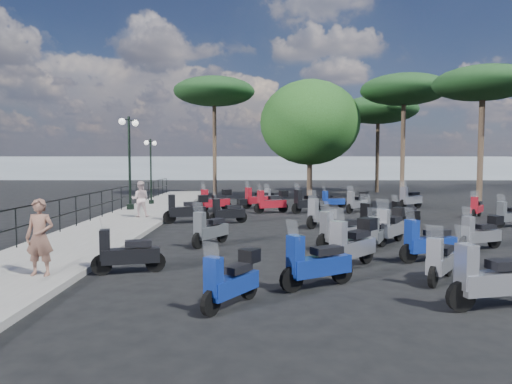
{
  "coord_description": "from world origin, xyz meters",
  "views": [
    {
      "loc": [
        -1.22,
        -17.0,
        2.54
      ],
      "look_at": [
        -1.29,
        2.09,
        1.2
      ],
      "focal_mm": 32.0,
      "sensor_mm": 36.0,
      "label": 1
    }
  ],
  "objects_px": {
    "pedestrian_far": "(140,199)",
    "scooter_13": "(391,226)",
    "scooter_27": "(477,208)",
    "scooter_28": "(410,199)",
    "scooter_9": "(229,212)",
    "pine_1": "(404,90)",
    "scooter_18": "(428,243)",
    "scooter_26": "(511,215)",
    "scooter_22": "(332,201)",
    "scooter_0": "(232,281)",
    "scooter_2": "(210,230)",
    "scooter_20": "(405,214)",
    "pine_2": "(214,92)",
    "lamp_post_2": "(151,167)",
    "scooter_16": "(307,203)",
    "scooter_21": "(357,202)",
    "scooter_19": "(377,233)",
    "scooter_6": "(316,264)",
    "scooter_1": "(127,254)",
    "scooter_12": "(493,280)",
    "lamp_post_1": "(129,157)",
    "scooter_24": "(481,233)",
    "scooter_10": "(272,202)",
    "scooter_17": "(441,262)",
    "scooter_3": "(187,209)",
    "scooter_5": "(215,201)",
    "scooter_14": "(374,220)",
    "scooter_15": "(321,214)",
    "pine_0": "(378,110)",
    "pine_3": "(483,84)",
    "scooter_7": "(352,244)",
    "broadleaf_tree": "(310,123)",
    "scooter_8": "(340,232)",
    "woman": "(40,237)"
  },
  "relations": [
    {
      "from": "scooter_13",
      "to": "scooter_28",
      "type": "xyz_separation_m",
      "value": [
        3.89,
        9.94,
        -0.01
      ]
    },
    {
      "from": "scooter_16",
      "to": "scooter_22",
      "type": "xyz_separation_m",
      "value": [
        1.56,
        2.04,
        -0.09
      ]
    },
    {
      "from": "scooter_16",
      "to": "scooter_15",
      "type": "bearing_deg",
      "value": 149.76
    },
    {
      "from": "scooter_2",
      "to": "scooter_12",
      "type": "height_order",
      "value": "scooter_12"
    },
    {
      "from": "scooter_18",
      "to": "scooter_26",
      "type": "bearing_deg",
      "value": -61.06
    },
    {
      "from": "pine_1",
      "to": "lamp_post_1",
      "type": "bearing_deg",
      "value": -153.71
    },
    {
      "from": "scooter_12",
      "to": "scooter_21",
      "type": "xyz_separation_m",
      "value": [
        0.83,
        14.39,
        -0.01
      ]
    },
    {
      "from": "scooter_0",
      "to": "scooter_2",
      "type": "height_order",
      "value": "scooter_2"
    },
    {
      "from": "lamp_post_1",
      "to": "broadleaf_tree",
      "type": "distance_m",
      "value": 12.86
    },
    {
      "from": "scooter_16",
      "to": "scooter_21",
      "type": "xyz_separation_m",
      "value": [
        2.46,
        0.31,
        -0.01
      ]
    },
    {
      "from": "pedestrian_far",
      "to": "scooter_19",
      "type": "bearing_deg",
      "value": 135.71
    },
    {
      "from": "scooter_6",
      "to": "pine_3",
      "type": "bearing_deg",
      "value": -65.99
    },
    {
      "from": "scooter_27",
      "to": "pine_0",
      "type": "relative_size",
      "value": 0.17
    },
    {
      "from": "lamp_post_1",
      "to": "scooter_1",
      "type": "xyz_separation_m",
      "value": [
        3.27,
        -11.97,
        -2.26
      ]
    },
    {
      "from": "scooter_20",
      "to": "pine_1",
      "type": "distance_m",
      "value": 14.09
    },
    {
      "from": "scooter_20",
      "to": "pine_2",
      "type": "bearing_deg",
      "value": 6.78
    },
    {
      "from": "scooter_8",
      "to": "scooter_28",
      "type": "distance_m",
      "value": 12.08
    },
    {
      "from": "scooter_1",
      "to": "scooter_12",
      "type": "height_order",
      "value": "scooter_12"
    },
    {
      "from": "scooter_22",
      "to": "scooter_27",
      "type": "xyz_separation_m",
      "value": [
        5.77,
        -3.69,
        0.0
      ]
    },
    {
      "from": "scooter_13",
      "to": "pine_1",
      "type": "bearing_deg",
      "value": -70.05
    },
    {
      "from": "scooter_7",
      "to": "pine_0",
      "type": "distance_m",
      "value": 27.15
    },
    {
      "from": "scooter_6",
      "to": "scooter_26",
      "type": "bearing_deg",
      "value": -75.79
    },
    {
      "from": "pedestrian_far",
      "to": "scooter_13",
      "type": "xyz_separation_m",
      "value": [
        8.98,
        -5.34,
        -0.37
      ]
    },
    {
      "from": "scooter_0",
      "to": "pine_1",
      "type": "distance_m",
      "value": 24.97
    },
    {
      "from": "scooter_24",
      "to": "pine_1",
      "type": "distance_m",
      "value": 18.41
    },
    {
      "from": "scooter_3",
      "to": "scooter_5",
      "type": "distance_m",
      "value": 4.01
    },
    {
      "from": "woman",
      "to": "broadleaf_tree",
      "type": "distance_m",
      "value": 22.74
    },
    {
      "from": "scooter_8",
      "to": "pine_1",
      "type": "height_order",
      "value": "pine_1"
    },
    {
      "from": "scooter_2",
      "to": "scooter_13",
      "type": "xyz_separation_m",
      "value": [
        5.46,
        0.32,
        0.07
      ]
    },
    {
      "from": "scooter_2",
      "to": "scooter_28",
      "type": "distance_m",
      "value": 13.88
    },
    {
      "from": "scooter_6",
      "to": "lamp_post_2",
      "type": "bearing_deg",
      "value": -6.66
    },
    {
      "from": "lamp_post_2",
      "to": "scooter_9",
      "type": "height_order",
      "value": "lamp_post_2"
    },
    {
      "from": "scooter_27",
      "to": "scooter_28",
      "type": "xyz_separation_m",
      "value": [
        -1.75,
        3.58,
        0.1
      ]
    },
    {
      "from": "scooter_26",
      "to": "pine_1",
      "type": "xyz_separation_m",
      "value": [
        -0.19,
        12.5,
        6.56
      ]
    },
    {
      "from": "pedestrian_far",
      "to": "pine_2",
      "type": "distance_m",
      "value": 15.18
    },
    {
      "from": "scooter_2",
      "to": "scooter_16",
      "type": "distance_m",
      "value": 9.14
    },
    {
      "from": "pine_0",
      "to": "pine_3",
      "type": "xyz_separation_m",
      "value": [
        1.58,
        -13.47,
        -0.2
      ]
    },
    {
      "from": "pine_2",
      "to": "scooter_16",
      "type": "bearing_deg",
      "value": -63.59
    },
    {
      "from": "scooter_10",
      "to": "scooter_17",
      "type": "distance_m",
      "value": 12.79
    },
    {
      "from": "lamp_post_1",
      "to": "scooter_24",
      "type": "distance_m",
      "value": 15.69
    },
    {
      "from": "scooter_19",
      "to": "scooter_9",
      "type": "bearing_deg",
      "value": -24.35
    },
    {
      "from": "scooter_9",
      "to": "pine_1",
      "type": "relative_size",
      "value": 0.19
    },
    {
      "from": "scooter_14",
      "to": "scooter_15",
      "type": "bearing_deg",
      "value": -0.7
    },
    {
      "from": "scooter_20",
      "to": "scooter_27",
      "type": "relative_size",
      "value": 1.12
    },
    {
      "from": "scooter_20",
      "to": "pine_2",
      "type": "height_order",
      "value": "pine_2"
    },
    {
      "from": "scooter_6",
      "to": "scooter_2",
      "type": "bearing_deg",
      "value": -0.4
    },
    {
      "from": "scooter_10",
      "to": "pine_0",
      "type": "relative_size",
      "value": 0.22
    },
    {
      "from": "scooter_28",
      "to": "pine_0",
      "type": "distance_m",
      "value": 13.9
    },
    {
      "from": "scooter_13",
      "to": "broadleaf_tree",
      "type": "xyz_separation_m",
      "value": [
        -0.6,
        16.5,
        4.46
      ]
    },
    {
      "from": "scooter_18",
      "to": "scooter_24",
      "type": "height_order",
      "value": "scooter_18"
    }
  ]
}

